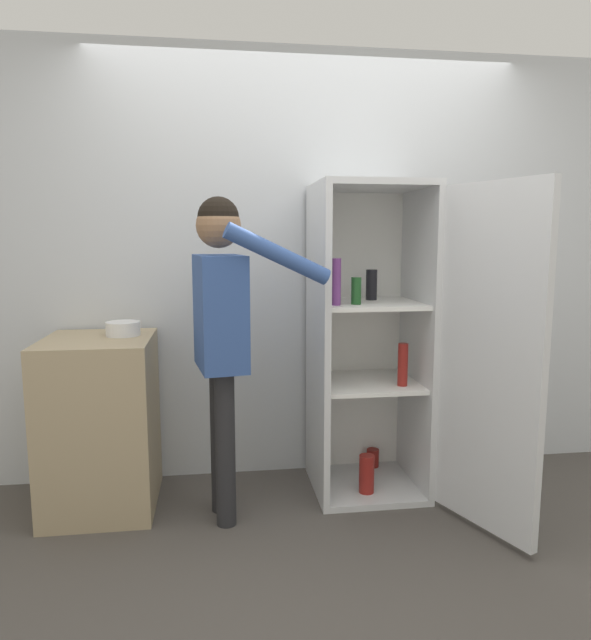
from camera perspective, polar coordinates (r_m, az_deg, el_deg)
The scene contains 6 objects.
ground_plane at distance 2.91m, azimuth 4.20°, elevation -21.74°, with size 12.00×12.00×0.00m, color #4C4742.
wall_back at distance 3.49m, azimuth 1.00°, elevation 5.32°, with size 7.00×0.06×2.55m.
refrigerator at distance 3.21m, azimuth 9.45°, elevation -2.39°, with size 0.88×1.18×1.75m.
person at distance 2.87m, azimuth -7.37°, elevation 0.40°, with size 0.67×0.52×1.65m.
counter at distance 3.29m, azimuth -18.87°, elevation -9.72°, with size 0.56×0.63×0.93m.
bowl at distance 3.21m, azimuth -16.86°, elevation -0.83°, with size 0.18×0.18×0.08m.
Camera 1 is at (-0.55, -2.46, 1.45)m, focal length 32.00 mm.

